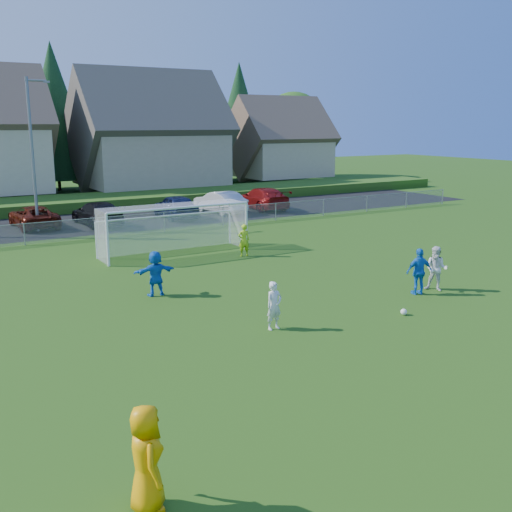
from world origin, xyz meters
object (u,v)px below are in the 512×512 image
object	(u,v)px
referee	(146,459)
player_white_a	(274,306)
player_white_b	(436,269)
soccer_goal	(172,221)
soccer_ball	(404,312)
player_blue_b	(155,273)
car_d	(98,213)
car_f	(220,202)
car_c	(34,217)
car_e	(176,206)
car_g	(262,198)
player_blue_a	(419,271)
goalkeeper	(244,240)

from	to	relation	value
referee	player_white_a	world-z (taller)	referee
player_white_b	soccer_goal	bearing A→B (deg)	175.31
soccer_ball	player_blue_b	bearing A→B (deg)	133.76
soccer_ball	referee	distance (m)	12.61
player_blue_b	car_d	bearing A→B (deg)	-97.10
soccer_goal	referee	bearing A→B (deg)	-114.64
car_f	player_blue_b	bearing A→B (deg)	48.67
car_c	car_f	xyz separation A→B (m)	(12.86, -0.52, 0.10)
player_white_b	soccer_goal	size ratio (longest dim) A/B	0.24
soccer_ball	car_c	world-z (taller)	car_c
player_blue_b	car_d	size ratio (longest dim) A/B	0.33
car_e	car_g	bearing A→B (deg)	-170.95
player_blue_b	car_f	bearing A→B (deg)	-121.93
car_f	referee	bearing A→B (deg)	53.19
player_blue_b	car_e	distance (m)	18.77
soccer_ball	player_blue_a	world-z (taller)	player_blue_a
player_white_b	car_g	world-z (taller)	player_white_b
player_blue_b	car_e	size ratio (longest dim) A/B	0.36
player_white_a	player_white_b	bearing A→B (deg)	-2.80
player_blue_a	car_d	size ratio (longest dim) A/B	0.35
soccer_ball	soccer_goal	world-z (taller)	soccer_goal
car_e	car_g	size ratio (longest dim) A/B	0.85
soccer_ball	car_f	world-z (taller)	car_f
player_white_a	player_blue_b	size ratio (longest dim) A/B	0.90
player_white_b	player_blue_b	world-z (taller)	player_white_b
player_blue_a	car_c	size ratio (longest dim) A/B	0.36
referee	player_white_a	size ratio (longest dim) A/B	1.22
car_f	car_g	size ratio (longest dim) A/B	0.85
soccer_goal	car_g	bearing A→B (deg)	42.39
player_blue_b	player_blue_a	bearing A→B (deg)	152.18
car_d	car_g	xyz separation A→B (m)	(12.80, 0.65, 0.06)
goalkeeper	car_f	xyz separation A→B (m)	(5.71, 13.37, -0.01)
player_white_b	car_e	bearing A→B (deg)	151.47
soccer_goal	player_blue_b	bearing A→B (deg)	-118.43
player_blue_b	player_white_a	bearing A→B (deg)	110.27
player_white_a	car_f	xyz separation A→B (m)	(10.22, 23.08, 0.01)
player_blue_a	car_f	size ratio (longest dim) A/B	0.37
car_e	player_white_a	bearing A→B (deg)	77.25
soccer_ball	goalkeeper	size ratio (longest dim) A/B	0.14
player_blue_b	car_e	bearing A→B (deg)	-113.58
goalkeeper	car_e	bearing A→B (deg)	-88.68
player_blue_a	car_g	xyz separation A→B (m)	(6.98, 22.66, -0.08)
goalkeeper	soccer_ball	bearing A→B (deg)	100.35
car_c	player_blue_a	bearing A→B (deg)	109.86
soccer_ball	player_blue_a	xyz separation A→B (m)	(2.31, 1.58, 0.78)
referee	car_f	xyz separation A→B (m)	(16.99, 29.63, -0.16)
car_c	car_f	world-z (taller)	car_f
player_blue_b	car_c	xyz separation A→B (m)	(-0.87, 18.08, -0.18)
car_e	soccer_goal	size ratio (longest dim) A/B	0.65
player_blue_a	car_f	xyz separation A→B (m)	(3.33, 22.61, -0.11)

